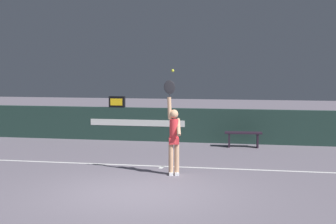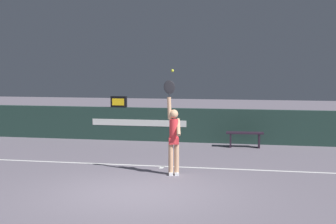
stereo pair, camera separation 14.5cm
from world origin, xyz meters
name	(u,v)px [view 1 (the left image)]	position (x,y,z in m)	size (l,w,h in m)	color
ground_plane	(136,193)	(0.00, 0.00, 0.00)	(60.00, 60.00, 0.00)	slate
court_lines	(138,191)	(0.00, 0.17, 0.00)	(11.80, 5.58, 0.00)	white
back_wall	(186,125)	(0.00, 7.30, 0.61)	(17.29, 0.22, 1.21)	#1F3731
speed_display	(117,102)	(-2.58, 7.30, 1.41)	(0.58, 0.20, 0.40)	black
tennis_player	(174,136)	(0.48, 1.91, 0.99)	(0.48, 0.43, 2.40)	tan
tennis_ball	(173,71)	(0.48, 1.74, 2.62)	(0.07, 0.07, 0.07)	#D3DE34
courtside_bench_near	(243,136)	(2.05, 6.50, 0.38)	(1.26, 0.44, 0.52)	black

